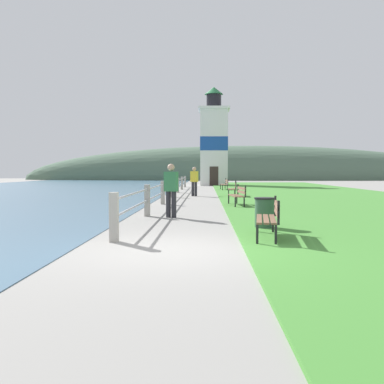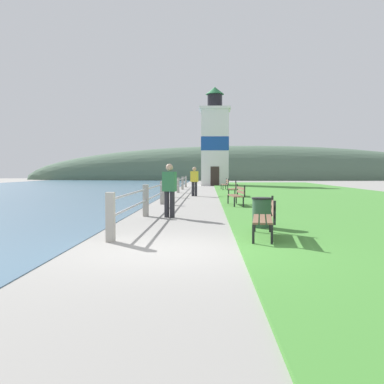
# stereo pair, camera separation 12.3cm
# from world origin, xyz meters

# --- Properties ---
(ground_plane) EXTENTS (160.00, 160.00, 0.00)m
(ground_plane) POSITION_xyz_m (0.00, 0.00, 0.00)
(ground_plane) COLOR gray
(grass_verge) EXTENTS (12.00, 57.27, 0.06)m
(grass_verge) POSITION_xyz_m (7.41, 19.09, 0.03)
(grass_verge) COLOR #428433
(grass_verge) RESTS_ON ground_plane
(seawall_railing) EXTENTS (0.18, 31.63, 1.07)m
(seawall_railing) POSITION_xyz_m (-1.31, 16.73, 0.63)
(seawall_railing) COLOR #A8A399
(seawall_railing) RESTS_ON ground_plane
(park_bench_near) EXTENTS (0.68, 1.81, 0.94)m
(park_bench_near) POSITION_xyz_m (2.09, 1.33, 0.54)
(park_bench_near) COLOR brown
(park_bench_near) RESTS_ON ground_plane
(park_bench_midway) EXTENTS (0.65, 1.92, 0.94)m
(park_bench_midway) POSITION_xyz_m (2.07, 10.32, 0.54)
(park_bench_midway) COLOR brown
(park_bench_midway) RESTS_ON ground_plane
(park_bench_far) EXTENTS (0.58, 1.92, 0.94)m
(park_bench_far) POSITION_xyz_m (2.30, 17.17, 0.54)
(park_bench_far) COLOR brown
(park_bench_far) RESTS_ON ground_plane
(park_bench_by_lighthouse) EXTENTS (0.56, 1.85, 0.94)m
(park_bench_by_lighthouse) POSITION_xyz_m (2.19, 25.74, 0.54)
(park_bench_by_lighthouse) COLOR brown
(park_bench_by_lighthouse) RESTS_ON ground_plane
(lighthouse) EXTENTS (3.28, 3.28, 10.44)m
(lighthouse) POSITION_xyz_m (1.51, 37.66, 4.58)
(lighthouse) COLOR white
(lighthouse) RESTS_ON ground_plane
(person_strolling) EXTENTS (0.48, 0.35, 1.77)m
(person_strolling) POSITION_xyz_m (-0.47, 5.87, 0.96)
(person_strolling) COLOR #28282D
(person_strolling) RESTS_ON ground_plane
(person_by_railing) EXTENTS (0.49, 0.38, 1.78)m
(person_by_railing) POSITION_xyz_m (-0.03, 17.91, 0.97)
(person_by_railing) COLOR #28282D
(person_by_railing) RESTS_ON ground_plane
(trash_bin) EXTENTS (0.54, 0.54, 0.84)m
(trash_bin) POSITION_xyz_m (2.21, 3.05, 0.42)
(trash_bin) COLOR #2D5138
(trash_bin) RESTS_ON ground_plane
(distant_hillside) EXTENTS (80.00, 16.00, 12.00)m
(distant_hillside) POSITION_xyz_m (8.00, 68.18, 0.00)
(distant_hillside) COLOR #4C6651
(distant_hillside) RESTS_ON ground_plane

